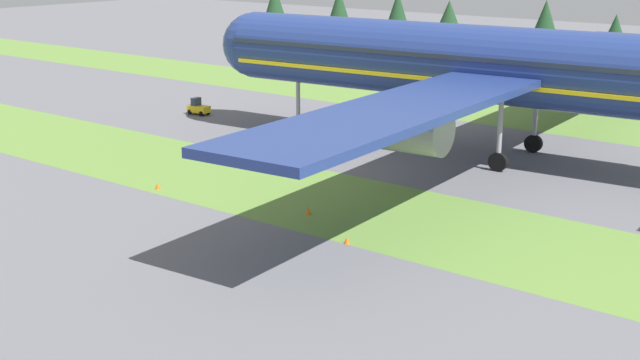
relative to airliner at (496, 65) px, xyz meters
name	(u,v)px	position (x,y,z in m)	size (l,w,h in m)	color
grass_strip_near	(399,217)	(3.26, -20.50, -8.71)	(320.00, 14.37, 0.01)	olive
grass_strip_far	(606,127)	(3.26, 20.24, -8.71)	(320.00, 14.37, 0.01)	olive
airliner	(496,65)	(0.00, 0.00, 0.00)	(63.19, 78.04, 24.29)	navy
pushback_tractor	(198,108)	(-36.46, -2.78, -7.90)	(2.69, 1.49, 1.97)	yellow
taxiway_marker_1	(347,240)	(3.71, -27.50, -8.49)	(0.44, 0.44, 0.46)	orange
taxiway_marker_2	(308,211)	(-2.35, -24.19, -8.40)	(0.44, 0.44, 0.63)	orange
taxiway_marker_3	(158,186)	(-16.36, -26.63, -8.45)	(0.44, 0.44, 0.53)	orange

